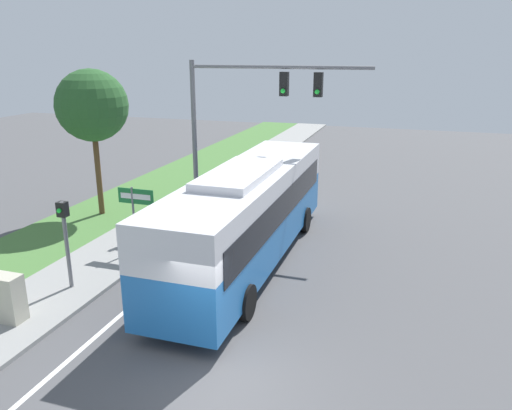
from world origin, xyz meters
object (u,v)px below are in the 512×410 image
street_sign (135,206)px  utility_cabinet (8,298)px  signal_gantry (244,109)px  bus (249,210)px  pedestrian_signal (65,231)px

street_sign → utility_cabinet: (-0.73, -5.28, -1.04)m
signal_gantry → street_sign: signal_gantry is taller
bus → pedestrian_signal: 5.79m
bus → signal_gantry: signal_gantry is taller
signal_gantry → utility_cabinet: 10.95m
bus → street_sign: bus is taller
pedestrian_signal → signal_gantry: bearing=68.0°
signal_gantry → street_sign: bearing=-120.3°
street_sign → signal_gantry: bearing=59.7°
bus → utility_cabinet: bearing=-129.1°
pedestrian_signal → street_sign: bearing=81.4°
bus → pedestrian_signal: bus is taller
street_sign → utility_cabinet: size_ratio=1.93×
utility_cabinet → bus: bearing=50.9°
street_sign → utility_cabinet: street_sign is taller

